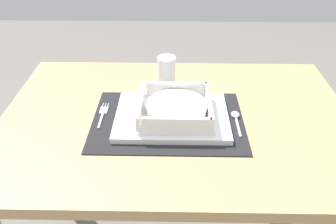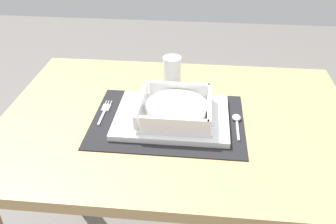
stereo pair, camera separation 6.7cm
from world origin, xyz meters
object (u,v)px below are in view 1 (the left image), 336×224
object	(u,v)px
spoon	(236,117)
drinking_glass	(167,72)
porridge_bowl	(175,109)
dining_table	(176,148)
bread_knife	(218,122)
butter_knife	(225,121)
fork	(103,113)

from	to	relation	value
spoon	drinking_glass	size ratio (longest dim) A/B	1.25
drinking_glass	porridge_bowl	bearing A→B (deg)	-82.67
spoon	drinking_glass	distance (m)	0.29
dining_table	spoon	world-z (taller)	spoon
porridge_bowl	bread_knife	bearing A→B (deg)	-6.76
spoon	butter_knife	world-z (taller)	spoon
porridge_bowl	spoon	distance (m)	0.17
porridge_bowl	fork	size ratio (longest dim) A/B	1.54
porridge_bowl	drinking_glass	distance (m)	0.22
dining_table	fork	distance (m)	0.24
dining_table	bread_knife	xyz separation A→B (m)	(0.11, -0.03, 0.12)
fork	spoon	bearing A→B (deg)	-0.39
spoon	drinking_glass	world-z (taller)	drinking_glass
butter_knife	porridge_bowl	bearing A→B (deg)	176.02
porridge_bowl	butter_knife	bearing A→B (deg)	-2.93
fork	bread_knife	xyz separation A→B (m)	(0.32, -0.04, 0.00)
drinking_glass	bread_knife	bearing A→B (deg)	-57.44
dining_table	porridge_bowl	size ratio (longest dim) A/B	5.10
dining_table	drinking_glass	world-z (taller)	drinking_glass
bread_knife	drinking_glass	world-z (taller)	drinking_glass
fork	butter_knife	distance (m)	0.34
bread_knife	drinking_glass	bearing A→B (deg)	118.49
dining_table	butter_knife	xyz separation A→B (m)	(0.13, -0.03, 0.12)
fork	drinking_glass	bearing A→B (deg)	49.54
butter_knife	drinking_glass	size ratio (longest dim) A/B	1.36
porridge_bowl	butter_knife	world-z (taller)	porridge_bowl
dining_table	fork	xyz separation A→B (m)	(-0.21, 0.00, 0.12)
porridge_bowl	bread_knife	world-z (taller)	porridge_bowl
spoon	drinking_glass	bearing A→B (deg)	132.85
spoon	butter_knife	distance (m)	0.03
drinking_glass	butter_knife	bearing A→B (deg)	-53.00
dining_table	bread_knife	bearing A→B (deg)	-16.71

